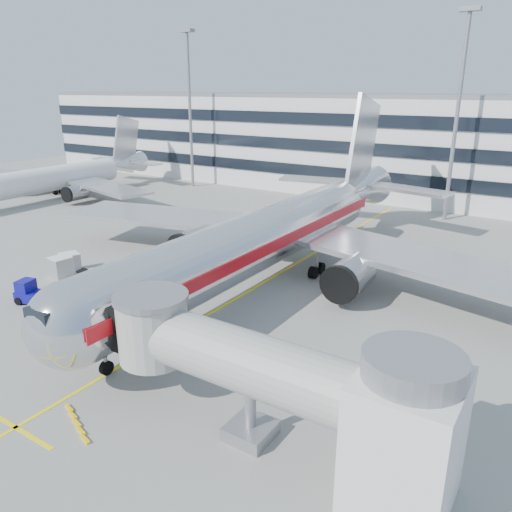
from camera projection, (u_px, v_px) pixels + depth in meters
The scene contains 15 objects.
ground at pixel (192, 324), 36.70m from camera, with size 180.00×180.00×0.00m, color gray.
lead_in_line at pixel (264, 282), 44.64m from camera, with size 0.25×70.00×0.01m, color yellow.
stop_bar at pixel (16, 427), 25.58m from camera, with size 6.00×0.25×0.01m, color yellow.
main_jet at pixel (275, 232), 44.64m from camera, with size 50.95×48.70×16.06m.
jet_bridge at pixel (281, 380), 22.81m from camera, with size 17.80×4.50×7.00m.
terminal at pixel (423, 145), 80.19m from camera, with size 150.00×24.25×15.60m.
light_mast_west at pixel (189, 98), 83.35m from camera, with size 2.40×1.20×25.45m.
light_mast_centre at pixel (459, 102), 61.13m from camera, with size 2.40×1.20×25.45m.
second_jet at pixel (56, 178), 77.79m from camera, with size 38.21×36.52×12.04m.
belt_loader at pixel (98, 287), 42.13m from camera, with size 4.31×2.63×2.02m.
baggage_tug at pixel (30, 293), 40.17m from camera, with size 2.83×2.15×1.91m.
cargo_container_left at pixel (92, 279), 43.46m from camera, with size 1.73×1.73×1.46m.
cargo_container_right at pixel (70, 262), 47.02m from camera, with size 2.18×2.18×1.78m.
cargo_container_front at pixel (61, 267), 45.77m from camera, with size 1.95×1.95×1.86m.
ramp_worker at pixel (79, 308), 37.06m from camera, with size 0.72×0.47×1.98m, color #CAFE1A.
Camera 1 is at (22.03, -25.20, 16.56)m, focal length 35.00 mm.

